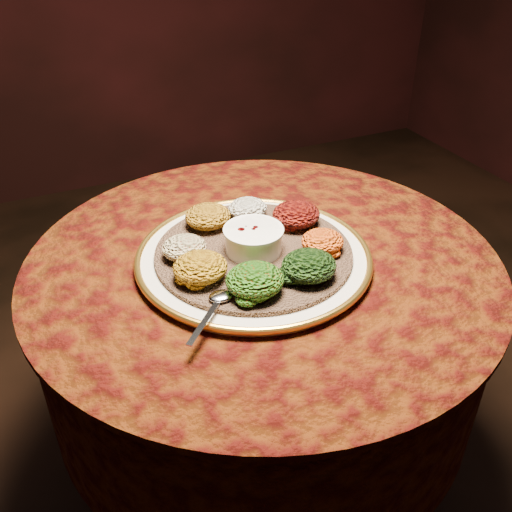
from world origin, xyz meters
name	(u,v)px	position (x,y,z in m)	size (l,w,h in m)	color
table	(262,325)	(0.00, 0.00, 0.55)	(0.96, 0.96, 0.73)	black
platter	(254,257)	(-0.02, -0.01, 0.75)	(0.53, 0.53, 0.02)	silver
injera	(254,252)	(-0.02, -0.01, 0.76)	(0.39, 0.39, 0.01)	brown
stew_bowl	(254,238)	(-0.02, -0.01, 0.79)	(0.12, 0.12, 0.05)	white
spoon	(219,300)	(-0.15, -0.14, 0.77)	(0.12, 0.12, 0.01)	silver
portion_ayib	(248,208)	(0.02, 0.12, 0.78)	(0.08, 0.08, 0.04)	silver
portion_kitfo	(296,214)	(0.10, 0.05, 0.79)	(0.10, 0.10, 0.05)	black
portion_tikil	(322,241)	(0.10, -0.06, 0.78)	(0.08, 0.08, 0.04)	#B7710F
portion_gomen	(309,266)	(0.03, -0.13, 0.79)	(0.10, 0.10, 0.05)	black
portion_mixveg	(255,280)	(-0.08, -0.13, 0.79)	(0.10, 0.10, 0.05)	maroon
portion_kik	(200,267)	(-0.15, -0.05, 0.79)	(0.10, 0.10, 0.05)	#AF7C0F
portion_timatim	(184,248)	(-0.15, 0.03, 0.78)	(0.09, 0.08, 0.04)	#8D0A08
portion_shiro	(208,216)	(-0.07, 0.12, 0.79)	(0.10, 0.09, 0.05)	#A26D13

